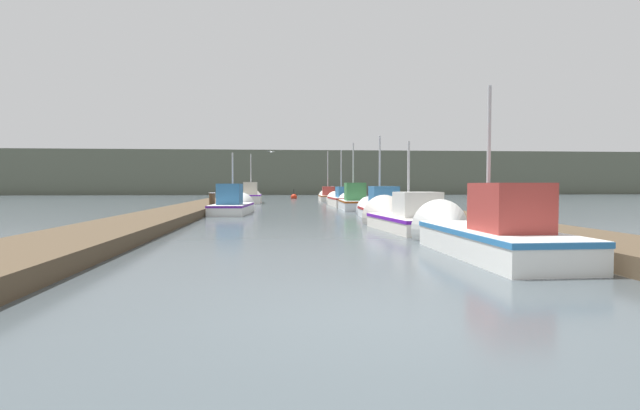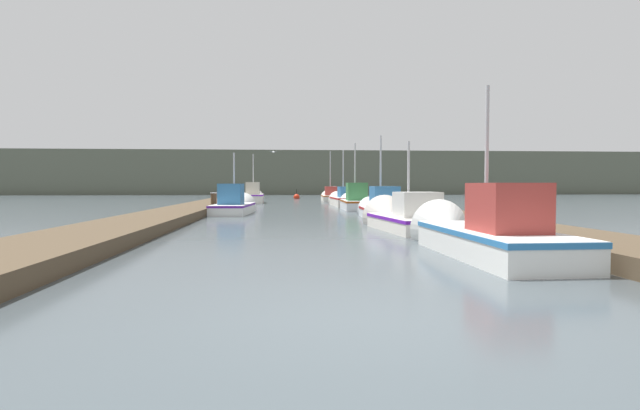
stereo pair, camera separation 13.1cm
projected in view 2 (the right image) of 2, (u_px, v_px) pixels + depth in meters
ground_plane at (369, 319)px, 5.37m from camera, size 200.00×200.00×0.00m
dock_left at (171, 215)px, 20.88m from camera, size 2.41×40.00×0.35m
dock_right at (431, 214)px, 21.73m from camera, size 2.41×40.00×0.35m
distant_shore_ridge at (288, 174)px, 78.69m from camera, size 120.00×16.00×6.38m
fishing_boat_0 at (480, 233)px, 10.55m from camera, size 1.77×5.60×3.98m
fishing_boat_1 at (404, 219)px, 16.38m from camera, size 2.20×5.00×3.44m
fishing_boat_2 at (380, 209)px, 21.49m from camera, size 1.59×5.87×3.96m
fishing_boat_3 at (235, 205)px, 25.26m from camera, size 1.96×5.53×3.57m
fishing_boat_4 at (354, 201)px, 29.62m from camera, size 1.64×5.69×4.31m
fishing_boat_5 at (342, 200)px, 34.48m from camera, size 1.53×5.67×4.17m
fishing_boat_6 at (253, 196)px, 39.73m from camera, size 1.64×4.95×4.28m
fishing_boat_7 at (330, 197)px, 44.58m from camera, size 1.63×5.47×4.84m
mooring_piling_0 at (435, 211)px, 17.64m from camera, size 0.29×0.29×1.01m
mooring_piling_1 at (214, 202)px, 26.19m from camera, size 0.35×0.35×1.04m
mooring_piling_2 at (335, 192)px, 50.59m from camera, size 0.33×0.33×1.29m
channel_buoy at (297, 197)px, 51.23m from camera, size 0.64×0.64×1.14m
seagull_lead at (273, 152)px, 35.29m from camera, size 0.51×0.42×0.12m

